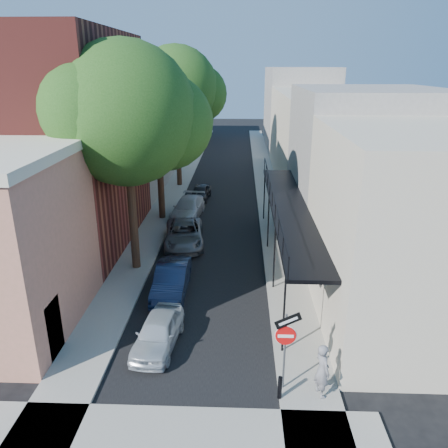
# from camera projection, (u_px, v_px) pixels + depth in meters

# --- Properties ---
(ground) EXTENTS (160.00, 160.00, 0.00)m
(ground) POSITION_uv_depth(u_px,v_px,m) (185.00, 409.00, 13.69)
(ground) COLOR black
(ground) RESTS_ON ground
(road_surface) EXTENTS (6.00, 64.00, 0.01)m
(road_surface) POSITION_uv_depth(u_px,v_px,m) (223.00, 178.00, 41.86)
(road_surface) COLOR black
(road_surface) RESTS_ON ground
(sidewalk_left) EXTENTS (2.00, 64.00, 0.12)m
(sidewalk_left) POSITION_uv_depth(u_px,v_px,m) (182.00, 177.00, 41.99)
(sidewalk_left) COLOR gray
(sidewalk_left) RESTS_ON ground
(sidewalk_right) EXTENTS (2.00, 64.00, 0.12)m
(sidewalk_right) POSITION_uv_depth(u_px,v_px,m) (265.00, 178.00, 41.70)
(sidewalk_right) COLOR gray
(sidewalk_right) RESTS_ON ground
(sidewalk_cross) EXTENTS (12.00, 2.00, 0.12)m
(sidewalk_cross) POSITION_uv_depth(u_px,v_px,m) (180.00, 433.00, 12.73)
(sidewalk_cross) COLOR gray
(sidewalk_cross) RESTS_ON ground
(buildings_left) EXTENTS (10.10, 59.10, 12.00)m
(buildings_left) POSITION_uv_depth(u_px,v_px,m) (120.00, 127.00, 39.36)
(buildings_left) COLOR tan
(buildings_left) RESTS_ON ground
(buildings_right) EXTENTS (9.80, 55.00, 10.00)m
(buildings_right) POSITION_uv_depth(u_px,v_px,m) (322.00, 133.00, 39.54)
(buildings_right) COLOR beige
(buildings_right) RESTS_ON ground
(sign_post) EXTENTS (0.89, 0.17, 2.99)m
(sign_post) POSITION_uv_depth(u_px,v_px,m) (286.00, 339.00, 13.79)
(sign_post) COLOR #595B60
(sign_post) RESTS_ON ground
(bollard) EXTENTS (0.14, 0.14, 0.80)m
(bollard) POSITION_uv_depth(u_px,v_px,m) (280.00, 388.00, 13.87)
(bollard) COLOR black
(bollard) RESTS_ON sidewalk_right
(oak_near) EXTENTS (7.48, 6.80, 11.42)m
(oak_near) POSITION_uv_depth(u_px,v_px,m) (136.00, 117.00, 20.76)
(oak_near) COLOR #362115
(oak_near) RESTS_ON ground
(oak_mid) EXTENTS (6.60, 6.00, 10.20)m
(oak_mid) POSITION_uv_depth(u_px,v_px,m) (164.00, 116.00, 28.53)
(oak_mid) COLOR #362115
(oak_mid) RESTS_ON ground
(oak_far) EXTENTS (7.70, 7.00, 11.90)m
(oak_far) POSITION_uv_depth(u_px,v_px,m) (182.00, 90.00, 36.60)
(oak_far) COLOR #362115
(oak_far) RESTS_ON ground
(parked_car_a) EXTENTS (1.80, 3.75, 1.23)m
(parked_car_a) POSITION_uv_depth(u_px,v_px,m) (158.00, 332.00, 16.59)
(parked_car_a) COLOR #ADB7C0
(parked_car_a) RESTS_ON ground
(parked_car_b) EXTENTS (1.46, 4.16, 1.37)m
(parked_car_b) POSITION_uv_depth(u_px,v_px,m) (172.00, 280.00, 20.51)
(parked_car_b) COLOR #121D38
(parked_car_b) RESTS_ON ground
(parked_car_c) EXTENTS (2.78, 5.09, 1.35)m
(parked_car_c) POSITION_uv_depth(u_px,v_px,m) (184.00, 234.00, 26.10)
(parked_car_c) COLOR slate
(parked_car_c) RESTS_ON ground
(parked_car_d) EXTENTS (2.37, 4.84, 1.36)m
(parked_car_d) POSITION_uv_depth(u_px,v_px,m) (188.00, 208.00, 30.88)
(parked_car_d) COLOR silver
(parked_car_d) RESTS_ON ground
(parked_car_e) EXTENTS (1.67, 3.58, 1.18)m
(parked_car_e) POSITION_uv_depth(u_px,v_px,m) (200.00, 192.00, 34.99)
(parked_car_e) COLOR black
(parked_car_e) RESTS_ON ground
(pedestrian) EXTENTS (0.65, 0.79, 1.86)m
(pedestrian) POSITION_uv_depth(u_px,v_px,m) (322.00, 370.00, 13.86)
(pedestrian) COLOR slate
(pedestrian) RESTS_ON sidewalk_right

